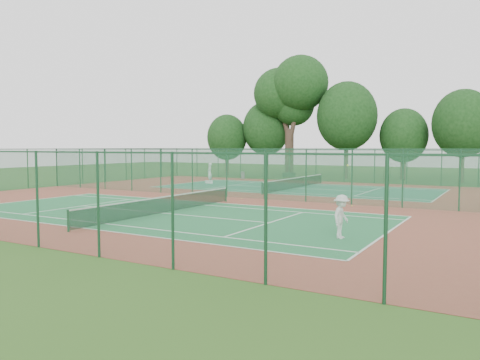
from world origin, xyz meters
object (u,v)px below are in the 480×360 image
Objects in this scene: player_far at (210,173)px; big_tree at (291,92)px; player_near at (341,217)px; kit_bag at (209,182)px; trash_bin at (243,175)px; bench at (289,177)px.

big_tree is (3.06, 13.19, 9.23)m from player_far.
player_near is 2.18× the size of kit_bag.
bench is (5.68, 0.02, 0.04)m from trash_bin.
trash_bin is at bearing 158.56° from player_far.
trash_bin is at bearing 160.50° from bench.
player_near is at bearing -63.15° from big_tree.
trash_bin is (0.08, 6.65, -0.60)m from player_far.
big_tree is at bearing 95.84° from kit_bag.
kit_bag is (0.39, -7.47, -0.26)m from trash_bin.
big_tree reaches higher than kit_bag.
player_near is at bearing -81.93° from bench.
player_near is 34.80m from trash_bin.
bench is at bearing 118.45° from player_far.
trash_bin is 0.06× the size of big_tree.
bench is at bearing -67.48° from big_tree.
bench is at bearing 0.24° from trash_bin.
kit_bag is 0.06× the size of big_tree.
player_near is at bearing 23.08° from player_far.
bench is at bearing 30.88° from player_near.
kit_bag is at bearing 47.35° from player_near.
player_far is 16.39m from big_tree.
bench is 0.10× the size of big_tree.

